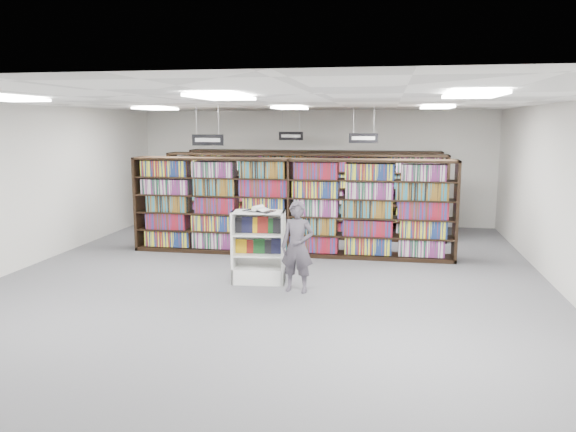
% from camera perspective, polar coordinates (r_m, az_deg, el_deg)
% --- Properties ---
extents(floor, '(12.00, 12.00, 0.00)m').
position_cam_1_polar(floor, '(10.44, -1.67, -6.37)').
color(floor, '#535358').
rests_on(floor, ground).
extents(ceiling, '(10.00, 12.00, 0.10)m').
position_cam_1_polar(ceiling, '(10.06, -1.75, 11.46)').
color(ceiling, white).
rests_on(ceiling, wall_back).
extents(wall_back, '(10.00, 0.10, 3.20)m').
position_cam_1_polar(wall_back, '(16.02, 2.68, 4.94)').
color(wall_back, silver).
rests_on(wall_back, ground).
extents(wall_front, '(10.00, 0.10, 3.20)m').
position_cam_1_polar(wall_front, '(4.53, -17.49, -6.85)').
color(wall_front, silver).
rests_on(wall_front, ground).
extents(wall_left, '(0.10, 12.00, 3.20)m').
position_cam_1_polar(wall_left, '(12.17, -25.46, 2.64)').
color(wall_left, silver).
rests_on(wall_left, ground).
extents(wall_right, '(0.10, 12.00, 3.20)m').
position_cam_1_polar(wall_right, '(10.35, 26.54, 1.54)').
color(wall_right, silver).
rests_on(wall_right, ground).
extents(bookshelf_row_near, '(7.00, 0.60, 2.10)m').
position_cam_1_polar(bookshelf_row_near, '(12.15, 0.22, 0.93)').
color(bookshelf_row_near, black).
rests_on(bookshelf_row_near, floor).
extents(bookshelf_row_mid, '(7.00, 0.60, 2.10)m').
position_cam_1_polar(bookshelf_row_mid, '(14.10, 1.61, 2.10)').
color(bookshelf_row_mid, black).
rests_on(bookshelf_row_mid, floor).
extents(bookshelf_row_far, '(7.00, 0.60, 2.10)m').
position_cam_1_polar(bookshelf_row_far, '(15.78, 2.52, 2.86)').
color(bookshelf_row_far, black).
rests_on(bookshelf_row_far, floor).
extents(aisle_sign_left, '(0.65, 0.02, 0.80)m').
position_cam_1_polar(aisle_sign_left, '(11.41, -8.16, 7.76)').
color(aisle_sign_left, '#B2B2B7').
rests_on(aisle_sign_left, ceiling).
extents(aisle_sign_right, '(0.65, 0.02, 0.80)m').
position_cam_1_polar(aisle_sign_right, '(12.86, 7.67, 7.94)').
color(aisle_sign_right, '#B2B2B7').
rests_on(aisle_sign_right, ceiling).
extents(aisle_sign_center, '(0.65, 0.02, 0.80)m').
position_cam_1_polar(aisle_sign_center, '(15.06, 0.30, 8.21)').
color(aisle_sign_center, '#B2B2B7').
rests_on(aisle_sign_center, ceiling).
extents(troffer_front_left, '(0.60, 1.20, 0.04)m').
position_cam_1_polar(troffer_front_left, '(8.51, -26.86, 10.59)').
color(troffer_front_left, white).
rests_on(troffer_front_left, ceiling).
extents(troffer_front_center, '(0.60, 1.20, 0.04)m').
position_cam_1_polar(troffer_front_center, '(7.15, -6.78, 11.94)').
color(troffer_front_center, white).
rests_on(troffer_front_center, ceiling).
extents(troffer_front_right, '(0.60, 1.20, 0.04)m').
position_cam_1_polar(troffer_front_right, '(6.91, 18.31, 11.63)').
color(troffer_front_right, white).
rests_on(troffer_front_right, ceiling).
extents(troffer_back_left, '(0.60, 1.20, 0.04)m').
position_cam_1_polar(troffer_back_left, '(12.88, -13.27, 10.58)').
color(troffer_back_left, white).
rests_on(troffer_back_left, ceiling).
extents(troffer_back_center, '(0.60, 1.20, 0.04)m').
position_cam_1_polar(troffer_back_center, '(12.02, 0.23, 10.93)').
color(troffer_back_center, white).
rests_on(troffer_back_center, ceiling).
extents(troffer_back_right, '(0.60, 1.20, 0.04)m').
position_cam_1_polar(troffer_back_right, '(11.88, 14.89, 10.64)').
color(troffer_back_right, white).
rests_on(troffer_back_right, ceiling).
extents(endcap_display, '(0.97, 0.54, 1.31)m').
position_cam_1_polar(endcap_display, '(10.12, -2.96, -4.20)').
color(endcap_display, silver).
rests_on(endcap_display, floor).
extents(open_book, '(0.60, 0.47, 0.12)m').
position_cam_1_polar(open_book, '(9.90, -3.01, 0.68)').
color(open_book, black).
rests_on(open_book, endcap_display).
extents(shopper, '(0.61, 0.44, 1.55)m').
position_cam_1_polar(shopper, '(9.48, 0.95, -3.15)').
color(shopper, '#46414A').
rests_on(shopper, floor).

